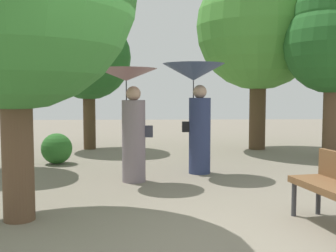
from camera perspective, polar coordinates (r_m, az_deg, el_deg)
ground_plane at (r=4.36m, az=1.92°, el=-15.94°), size 40.00×40.00×0.00m
person_left at (r=7.08m, az=-5.28°, el=2.62°), size 1.06×1.06×1.95m
person_right at (r=7.81m, az=3.88°, el=4.26°), size 1.17×1.17×2.09m
tree_near_right at (r=11.68m, az=12.53°, el=14.63°), size 3.38×3.38×5.55m
tree_mid_right at (r=10.31m, az=21.95°, el=11.53°), size 2.21×2.21×4.22m
tree_far_back at (r=11.53m, az=-11.00°, el=10.36°), size 2.30×2.30×4.10m
bush_path_left at (r=9.25m, az=-15.19°, el=-3.04°), size 0.67×0.67×0.67m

